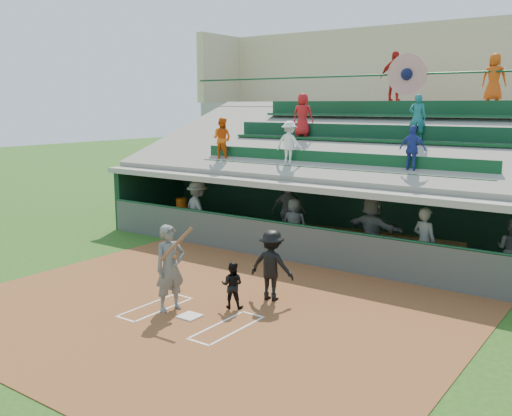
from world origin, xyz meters
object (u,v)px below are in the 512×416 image
Objects in this scene: home_plate at (190,316)px; catcher at (232,285)px; white_table at (182,218)px; batter_at_plate at (170,268)px; water_cooler at (181,203)px.

home_plate is 0.41× the size of catcher.
catcher is at bearing 68.57° from home_plate.
white_table is (-6.17, 6.41, 0.37)m from home_plate.
batter_at_plate is 5.15× the size of water_cooler.
home_plate is 0.51× the size of white_table.
catcher is at bearing -39.61° from water_cooler.
catcher is 8.53m from water_cooler.
catcher reaches higher than home_plate.
white_table is at bearing -62.73° from catcher.
white_table is 0.56m from water_cooler.
catcher is 1.25× the size of white_table.
batter_at_plate reaches higher than white_table.
home_plate is 8.90m from white_table.
home_plate is 8.96m from water_cooler.
home_plate is at bearing -46.12° from water_cooler.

